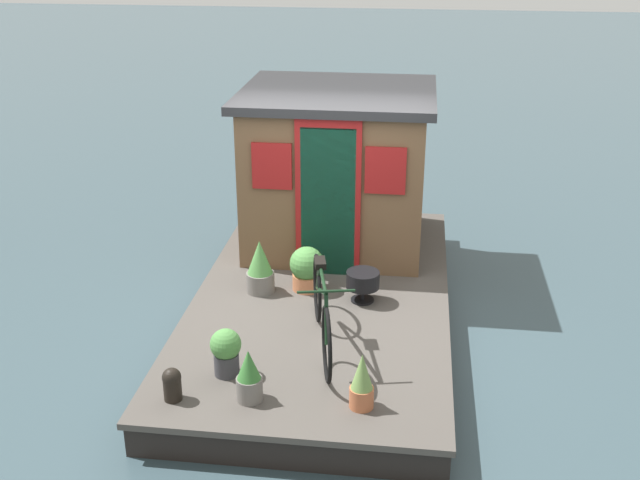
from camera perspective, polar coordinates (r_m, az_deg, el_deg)
The scene contains 11 objects.
ground_plane at distance 8.56m, azimuth 0.17°, elevation -6.03°, with size 60.00×60.00×0.00m, color #384C54.
houseboat_deck at distance 8.48m, azimuth 0.17°, elevation -4.96°, with size 5.07×2.70×0.36m.
houseboat_cabin at distance 9.34m, azimuth 1.28°, elevation 5.35°, with size 2.06×2.26×1.90m.
bicycle at distance 7.22m, azimuth 0.13°, elevation -5.20°, with size 1.75×0.54×0.82m.
potted_plant_thyme at distance 8.32m, azimuth -4.44°, elevation -2.05°, with size 0.30×0.30×0.59m.
potted_plant_fern at distance 6.47m, azimuth 3.10°, elevation -10.41°, with size 0.21×0.21×0.50m.
potted_plant_ivy at distance 6.93m, azimuth -6.94°, elevation -8.09°, with size 0.28×0.28×0.44m.
potted_plant_lavender at distance 8.36m, azimuth -0.98°, elevation -2.09°, with size 0.37×0.37×0.49m.
potted_plant_sage at distance 6.58m, azimuth -5.25°, elevation -9.99°, with size 0.22×0.22×0.47m.
charcoal_grill at distance 8.13m, azimuth 3.17°, elevation -3.02°, with size 0.35×0.35×0.34m.
mooring_bollard at distance 6.71m, azimuth -10.84°, elevation -10.32°, with size 0.16×0.16×0.30m.
Camera 1 is at (-7.43, -0.93, 4.16)m, focal length 43.46 mm.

